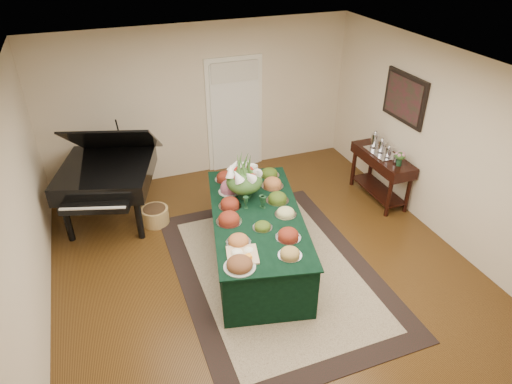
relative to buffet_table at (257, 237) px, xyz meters
name	(u,v)px	position (x,y,z in m)	size (l,w,h in m)	color
ground	(264,267)	(0.03, -0.19, -0.39)	(6.00, 6.00, 0.00)	black
area_rug	(275,271)	(0.15, -0.33, -0.39)	(2.55, 3.57, 0.01)	black
kitchen_doorway	(235,116)	(0.63, 2.78, 0.63)	(1.05, 0.07, 2.10)	white
buffet_table	(257,237)	(0.00, 0.00, 0.00)	(1.69, 2.67, 0.78)	black
food_platters	(253,207)	(-0.02, 0.10, 0.44)	(1.44, 2.28, 0.15)	silver
cutting_board	(242,252)	(-0.46, -0.73, 0.42)	(0.43, 0.43, 0.10)	tan
green_goblets	(257,202)	(0.06, 0.14, 0.48)	(0.30, 0.16, 0.18)	#15361E
floral_centerpiece	(244,177)	(0.00, 0.47, 0.70)	(0.53, 0.53, 0.53)	#15361E
grand_piano	(107,173)	(-1.75, 1.77, 0.42)	(1.79, 1.88, 1.66)	black
wicker_basket	(155,216)	(-1.17, 1.41, -0.26)	(0.42, 0.42, 0.26)	#A87F43
mahogany_sideboard	(382,165)	(2.53, 0.82, 0.24)	(0.45, 1.26, 0.82)	black
tea_service	(383,147)	(2.53, 0.86, 0.54)	(0.34, 0.74, 0.30)	silver
pink_bouquet	(400,156)	(2.53, 0.42, 0.58)	(0.18, 0.18, 0.24)	#15361E
wall_painting	(405,98)	(2.75, 0.82, 1.36)	(0.05, 0.95, 0.75)	black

